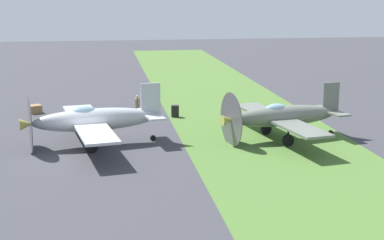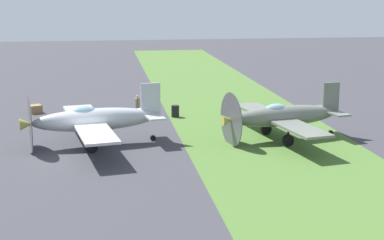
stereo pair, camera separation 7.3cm
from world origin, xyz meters
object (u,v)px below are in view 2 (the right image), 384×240
object	(u,v)px
airplane_lead	(93,120)
supply_crate	(35,109)
ground_crew_chief	(138,106)
airplane_wingman	(282,116)
fuel_drum	(175,111)

from	to	relation	value
airplane_lead	supply_crate	xyz separation A→B (m)	(10.72, 4.68, -1.33)
ground_crew_chief	supply_crate	world-z (taller)	ground_crew_chief
ground_crew_chief	airplane_wingman	bearing A→B (deg)	-110.55
fuel_drum	ground_crew_chief	bearing A→B (deg)	85.16
airplane_lead	ground_crew_chief	bearing A→B (deg)	-32.09
airplane_lead	fuel_drum	xyz separation A→B (m)	(7.58, -6.10, -1.20)
airplane_wingman	fuel_drum	bearing A→B (deg)	26.84
ground_crew_chief	supply_crate	size ratio (longest dim) A/B	1.92
airplane_lead	airplane_wingman	bearing A→B (deg)	-101.38
fuel_drum	airplane_lead	bearing A→B (deg)	141.20
fuel_drum	supply_crate	size ratio (longest dim) A/B	1.00
supply_crate	airplane_wingman	bearing A→B (deg)	-123.46
airplane_wingman	ground_crew_chief	xyz separation A→B (m)	(8.20, 8.87, -0.66)
airplane_wingman	fuel_drum	world-z (taller)	airplane_wingman
airplane_wingman	supply_crate	bearing A→B (deg)	46.32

